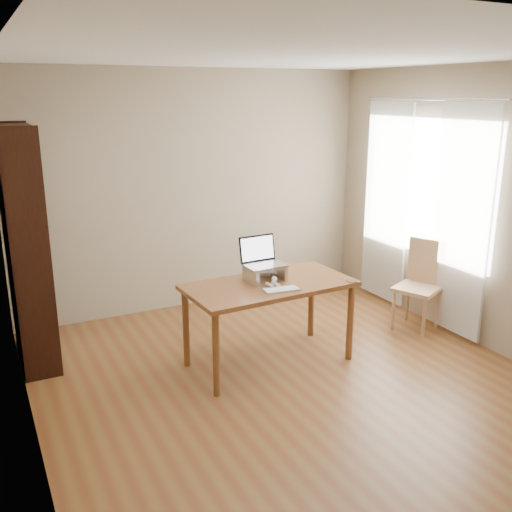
# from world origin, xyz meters

# --- Properties ---
(room) EXTENTS (4.04, 4.54, 2.64)m
(room) POSITION_xyz_m (0.03, 0.01, 1.30)
(room) COLOR brown
(room) RESTS_ON ground
(bookshelf) EXTENTS (0.30, 0.90, 2.10)m
(bookshelf) POSITION_xyz_m (-1.83, 1.55, 1.05)
(bookshelf) COLOR black
(bookshelf) RESTS_ON ground
(curtains) EXTENTS (0.03, 1.90, 2.25)m
(curtains) POSITION_xyz_m (1.92, 0.80, 1.17)
(curtains) COLOR white
(curtains) RESTS_ON ground
(desk) EXTENTS (1.48, 0.79, 0.75)m
(desk) POSITION_xyz_m (0.01, 0.53, 0.66)
(desk) COLOR brown
(desk) RESTS_ON ground
(laptop_stand) EXTENTS (0.32, 0.25, 0.13)m
(laptop_stand) POSITION_xyz_m (0.01, 0.61, 0.83)
(laptop_stand) COLOR silver
(laptop_stand) RESTS_ON desk
(laptop) EXTENTS (0.36, 0.30, 0.24)m
(laptop) POSITION_xyz_m (0.01, 0.67, 0.94)
(laptop) COLOR silver
(laptop) RESTS_ON laptop_stand
(keyboard) EXTENTS (0.32, 0.16, 0.02)m
(keyboard) POSITION_xyz_m (0.00, 0.31, 0.76)
(keyboard) COLOR silver
(keyboard) RESTS_ON desk
(coaster) EXTENTS (0.10, 0.10, 0.01)m
(coaster) POSITION_xyz_m (0.68, 0.26, 0.75)
(coaster) COLOR brown
(coaster) RESTS_ON desk
(cat) EXTENTS (0.25, 0.49, 0.16)m
(cat) POSITION_xyz_m (-0.02, 0.64, 0.82)
(cat) COLOR #494139
(cat) RESTS_ON desk
(chair) EXTENTS (0.54, 0.53, 0.91)m
(chair) POSITION_xyz_m (1.77, 0.53, 0.49)
(chair) COLOR tan
(chair) RESTS_ON ground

